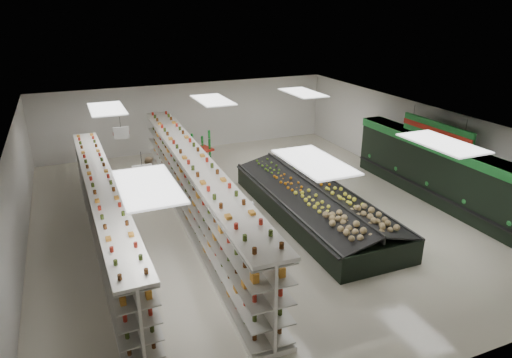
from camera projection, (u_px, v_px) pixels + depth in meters
name	position (u px, v px, depth m)	size (l,w,h in m)	color
floor	(252.00, 214.00, 15.60)	(16.00, 16.00, 0.00)	beige
ceiling	(251.00, 122.00, 14.43)	(14.00, 16.00, 0.02)	white
wall_back	(188.00, 117.00, 21.88)	(14.00, 0.02, 3.20)	silver
wall_front	(421.00, 312.00, 8.15)	(14.00, 0.02, 3.20)	silver
wall_left	(16.00, 204.00, 12.48)	(0.02, 16.00, 3.20)	silver
wall_right	(420.00, 145.00, 17.55)	(0.02, 16.00, 3.20)	silver
produce_wall_case	(437.00, 168.00, 16.22)	(0.93, 8.00, 2.20)	black
aisle_sign_near	(143.00, 172.00, 11.50)	(0.52, 0.06, 0.75)	white
aisle_sign_far	(121.00, 133.00, 14.94)	(0.52, 0.06, 0.75)	white
hortifruti_banner	(437.00, 130.00, 15.61)	(0.12, 3.20, 0.95)	#217C32
gondola_left	(105.00, 215.00, 13.42)	(1.06, 11.27, 1.95)	white
gondola_center	(195.00, 194.00, 14.58)	(1.42, 13.07, 2.26)	white
produce_island	(314.00, 202.00, 15.21)	(2.84, 7.62, 1.13)	black
soda_endcap	(198.00, 152.00, 19.61)	(1.37, 1.11, 1.52)	#B52014
shopper_main	(248.00, 225.00, 13.10)	(0.56, 0.37, 1.54)	white
shopper_background	(151.00, 176.00, 16.93)	(0.71, 0.44, 1.47)	tan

